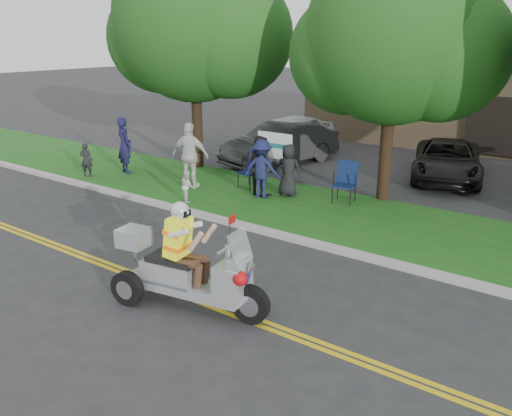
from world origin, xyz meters
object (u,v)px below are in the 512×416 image
Objects in this scene: trike_scooter at (185,271)px; spectator_adult_left at (125,145)px; spectator_adult_mid at (260,165)px; lawn_chair_a at (252,167)px; parked_car_left at (280,144)px; lawn_chair_b at (346,179)px; parked_car_mid at (447,160)px; parked_car_far_left at (289,136)px; spectator_adult_right at (190,156)px.

spectator_adult_left is (-8.17, 5.63, 0.37)m from trike_scooter.
spectator_adult_mid is (5.26, 0.60, -0.06)m from spectator_adult_left.
lawn_chair_a is 3.76m from parked_car_left.
lawn_chair_a is at bearing 107.97° from trike_scooter.
trike_scooter is 0.64× the size of parked_car_left.
parked_car_mid is (1.37, 4.58, -0.11)m from lawn_chair_b.
parked_car_far_left is (-2.40, 5.18, -0.17)m from spectator_adult_mid.
trike_scooter is at bearing -111.63° from parked_car_mid.
lawn_chair_b is 4.79m from parked_car_mid.
trike_scooter reaches higher than lawn_chair_a.
spectator_adult_mid is (-2.34, -0.91, 0.24)m from lawn_chair_b.
spectator_adult_mid is 2.25m from spectator_adult_right.
spectator_adult_left is 5.29m from spectator_adult_mid.
parked_car_mid is at bearing 76.13° from trike_scooter.
lawn_chair_b is at bearing -41.38° from parked_car_far_left.
parked_car_far_left is 6.13m from parked_car_mid.
spectator_adult_right reaches higher than spectator_adult_mid.
spectator_adult_mid is (0.66, -0.51, 0.25)m from lawn_chair_a.
lawn_chair_b reaches higher than lawn_chair_a.
spectator_adult_left reaches higher than lawn_chair_a.
spectator_adult_right reaches higher than parked_car_far_left.
lawn_chair_b is 0.57× the size of spectator_adult_right.
parked_car_mid is at bearing -116.22° from spectator_adult_mid.
spectator_adult_left is at bearing -19.49° from spectator_adult_right.
parked_car_left is (0.15, 4.69, -0.35)m from spectator_adult_right.
parked_car_left reaches higher than lawn_chair_a.
parked_car_left is at bearing -70.39° from parked_car_far_left.
lawn_chair_a is at bearing -54.48° from parked_car_left.
spectator_adult_right is (-5.06, 5.56, 0.43)m from trike_scooter.
lawn_chair_b is (3.00, 0.41, 0.01)m from lawn_chair_a.
parked_car_mid is (5.71, 1.48, -0.13)m from parked_car_left.
parked_car_mid is (5.86, 6.17, -0.48)m from spectator_adult_right.
lawn_chair_a is (-3.57, 6.74, 0.06)m from trike_scooter.
lawn_chair_b is 2.53m from spectator_adult_mid.
spectator_adult_mid is 0.37× the size of parked_car_far_left.
trike_scooter reaches higher than parked_car_far_left.
lawn_chair_b is 0.60× the size of spectator_adult_left.
parked_car_mid is (8.97, 6.10, -0.41)m from spectator_adult_left.
lawn_chair_b is at bearing 15.56° from lawn_chair_a.
parked_car_left is (-4.34, 3.10, 0.02)m from lawn_chair_b.
lawn_chair_a is at bearing -148.94° from parked_car_mid.
trike_scooter is 1.48× the size of spectator_adult_right.
parked_car_far_left is (-4.74, 4.27, 0.07)m from lawn_chair_b.
spectator_adult_right is (3.11, -0.07, 0.06)m from spectator_adult_left.
spectator_adult_right reaches higher than lawn_chair_b.
parked_car_far_left is at bearing -105.67° from spectator_adult_right.
parked_car_far_left is 1.03× the size of parked_car_left.
parked_car_mid is (6.11, 0.31, -0.18)m from parked_car_far_left.
spectator_adult_left reaches higher than spectator_adult_mid.
lawn_chair_b is at bearing -178.69° from spectator_adult_right.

